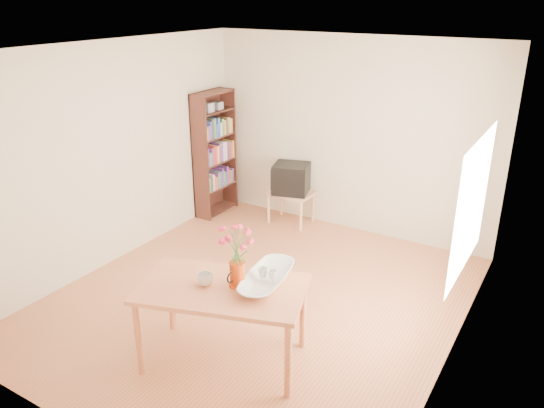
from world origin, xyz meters
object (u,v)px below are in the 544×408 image
Objects in this scene: table at (222,295)px; mug at (205,279)px; pitcher at (237,275)px; television at (292,178)px; bowl at (267,258)px.

mug reaches higher than table.
table is at bearing -135.48° from pitcher.
table is 3.14m from television.
bowl is 3.02m from television.
television is at bearing -134.18° from mug.
table is at bearing -137.00° from bowl.
table is 0.23m from pitcher.
bowl is at bearing 24.87° from table.
television is (-1.28, 2.72, -0.32)m from bowl.
pitcher is 0.29m from bowl.
table is 0.20m from mug.
pitcher is 0.46× the size of bowl.
mug is (-0.25, -0.13, -0.05)m from pitcher.
table is at bearing -88.18° from television.
pitcher is at bearing -85.86° from television.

